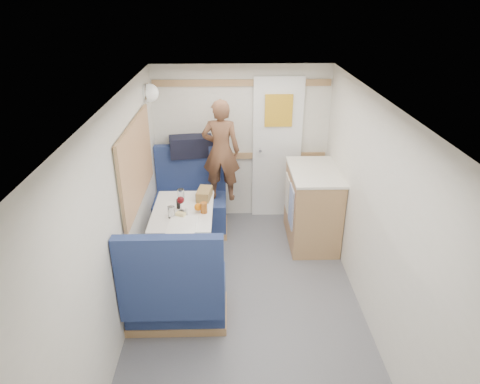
{
  "coord_description": "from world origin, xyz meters",
  "views": [
    {
      "loc": [
        -0.15,
        -2.94,
        2.79
      ],
      "look_at": [
        -0.06,
        0.9,
        0.97
      ],
      "focal_mm": 32.0,
      "sensor_mm": 36.0,
      "label": 1
    }
  ],
  "objects_px": {
    "dinette_table": "(184,223)",
    "bench_near": "(176,296)",
    "galley_counter": "(312,206)",
    "tumbler_right": "(181,195)",
    "dome_light": "(150,93)",
    "pepper_grinder": "(178,204)",
    "bench_far": "(191,207)",
    "salt_grinder": "(186,211)",
    "tumbler_left": "(171,212)",
    "orange_fruit": "(198,207)",
    "duffel_bag": "(191,146)",
    "bread_loaf": "(204,194)",
    "cheese_block": "(181,214)",
    "beer_glass": "(204,208)",
    "tray": "(183,225)",
    "wine_glass": "(181,201)",
    "person": "(221,151)"
  },
  "relations": [
    {
      "from": "dinette_table",
      "to": "bench_near",
      "type": "bearing_deg",
      "value": -90.0
    },
    {
      "from": "galley_counter",
      "to": "tumbler_right",
      "type": "distance_m",
      "value": 1.57
    },
    {
      "from": "dome_light",
      "to": "pepper_grinder",
      "type": "xyz_separation_m",
      "value": [
        0.34,
        -0.81,
        -0.98
      ]
    },
    {
      "from": "bench_far",
      "to": "salt_grinder",
      "type": "bearing_deg",
      "value": -86.95
    },
    {
      "from": "bench_near",
      "to": "dinette_table",
      "type": "bearing_deg",
      "value": 90.0
    },
    {
      "from": "dinette_table",
      "to": "salt_grinder",
      "type": "distance_m",
      "value": 0.24
    },
    {
      "from": "dome_light",
      "to": "tumbler_left",
      "type": "distance_m",
      "value": 1.43
    },
    {
      "from": "orange_fruit",
      "to": "tumbler_left",
      "type": "height_order",
      "value": "tumbler_left"
    },
    {
      "from": "duffel_bag",
      "to": "bread_loaf",
      "type": "distance_m",
      "value": 0.91
    },
    {
      "from": "cheese_block",
      "to": "salt_grinder",
      "type": "height_order",
      "value": "salt_grinder"
    },
    {
      "from": "dinette_table",
      "to": "bench_near",
      "type": "distance_m",
      "value": 0.9
    },
    {
      "from": "bread_loaf",
      "to": "dinette_table",
      "type": "bearing_deg",
      "value": -128.68
    },
    {
      "from": "galley_counter",
      "to": "tumbler_left",
      "type": "bearing_deg",
      "value": -155.58
    },
    {
      "from": "beer_glass",
      "to": "orange_fruit",
      "type": "bearing_deg",
      "value": 165.09
    },
    {
      "from": "dinette_table",
      "to": "salt_grinder",
      "type": "xyz_separation_m",
      "value": [
        0.05,
        -0.12,
        0.2
      ]
    },
    {
      "from": "duffel_bag",
      "to": "tumbler_left",
      "type": "xyz_separation_m",
      "value": [
        -0.11,
        -1.28,
        -0.25
      ]
    },
    {
      "from": "dome_light",
      "to": "tumbler_left",
      "type": "relative_size",
      "value": 1.67
    },
    {
      "from": "dinette_table",
      "to": "bread_loaf",
      "type": "relative_size",
      "value": 3.6
    },
    {
      "from": "bench_near",
      "to": "tumbler_right",
      "type": "bearing_deg",
      "value": 92.05
    },
    {
      "from": "tray",
      "to": "wine_glass",
      "type": "xyz_separation_m",
      "value": [
        -0.04,
        0.3,
        0.11
      ]
    },
    {
      "from": "person",
      "to": "tray",
      "type": "distance_m",
      "value": 1.26
    },
    {
      "from": "person",
      "to": "salt_grinder",
      "type": "relative_size",
      "value": 14.17
    },
    {
      "from": "tumbler_left",
      "to": "pepper_grinder",
      "type": "relative_size",
      "value": 1.15
    },
    {
      "from": "dome_light",
      "to": "tray",
      "type": "bearing_deg",
      "value": -70.44
    },
    {
      "from": "bench_near",
      "to": "cheese_block",
      "type": "relative_size",
      "value": 11.3
    },
    {
      "from": "wine_glass",
      "to": "pepper_grinder",
      "type": "xyz_separation_m",
      "value": [
        -0.04,
        0.07,
        -0.07
      ]
    },
    {
      "from": "duffel_bag",
      "to": "beer_glass",
      "type": "distance_m",
      "value": 1.23
    },
    {
      "from": "bench_near",
      "to": "tumbler_right",
      "type": "height_order",
      "value": "bench_near"
    },
    {
      "from": "bench_far",
      "to": "tumbler_left",
      "type": "bearing_deg",
      "value": -95.24
    },
    {
      "from": "dinette_table",
      "to": "bench_far",
      "type": "distance_m",
      "value": 0.9
    },
    {
      "from": "beer_glass",
      "to": "bench_far",
      "type": "bearing_deg",
      "value": 103.58
    },
    {
      "from": "dome_light",
      "to": "beer_glass",
      "type": "bearing_deg",
      "value": -56.15
    },
    {
      "from": "tumbler_left",
      "to": "tumbler_right",
      "type": "xyz_separation_m",
      "value": [
        0.05,
        0.4,
        0.0
      ]
    },
    {
      "from": "bench_near",
      "to": "pepper_grinder",
      "type": "xyz_separation_m",
      "value": [
        -0.05,
        0.9,
        0.47
      ]
    },
    {
      "from": "bread_loaf",
      "to": "tumbler_right",
      "type": "bearing_deg",
      "value": -173.89
    },
    {
      "from": "bench_far",
      "to": "orange_fruit",
      "type": "distance_m",
      "value": 1.05
    },
    {
      "from": "pepper_grinder",
      "to": "person",
      "type": "bearing_deg",
      "value": 60.93
    },
    {
      "from": "orange_fruit",
      "to": "person",
      "type": "bearing_deg",
      "value": 75.47
    },
    {
      "from": "tumbler_right",
      "to": "bench_near",
      "type": "bearing_deg",
      "value": -87.95
    },
    {
      "from": "tumbler_left",
      "to": "bread_loaf",
      "type": "xyz_separation_m",
      "value": [
        0.31,
        0.43,
        -0.01
      ]
    },
    {
      "from": "beer_glass",
      "to": "dinette_table",
      "type": "bearing_deg",
      "value": 163.43
    },
    {
      "from": "duffel_bag",
      "to": "pepper_grinder",
      "type": "height_order",
      "value": "duffel_bag"
    },
    {
      "from": "galley_counter",
      "to": "wine_glass",
      "type": "bearing_deg",
      "value": -158.43
    },
    {
      "from": "galley_counter",
      "to": "bread_loaf",
      "type": "relative_size",
      "value": 3.6
    },
    {
      "from": "orange_fruit",
      "to": "galley_counter",
      "type": "bearing_deg",
      "value": 24.78
    },
    {
      "from": "dinette_table",
      "to": "tumbler_left",
      "type": "xyz_separation_m",
      "value": [
        -0.09,
        -0.16,
        0.21
      ]
    },
    {
      "from": "beer_glass",
      "to": "cheese_block",
      "type": "bearing_deg",
      "value": -158.71
    },
    {
      "from": "orange_fruit",
      "to": "bread_loaf",
      "type": "height_order",
      "value": "bread_loaf"
    },
    {
      "from": "bread_loaf",
      "to": "person",
      "type": "bearing_deg",
      "value": 72.22
    },
    {
      "from": "galley_counter",
      "to": "tumbler_right",
      "type": "bearing_deg",
      "value": -168.37
    }
  ]
}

